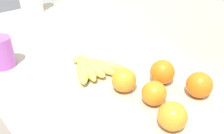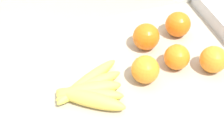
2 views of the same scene
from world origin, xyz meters
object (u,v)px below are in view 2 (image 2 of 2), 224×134
orange_right (146,37)px  orange_far_right (145,70)px  orange_center (177,57)px  banana_bunch (89,91)px  orange_back_left (213,60)px  orange_front (178,24)px

orange_right → orange_far_right: size_ratio=1.04×
orange_center → orange_far_right: (-0.10, -0.02, 0.00)m
banana_bunch → orange_far_right: size_ratio=2.62×
orange_back_left → orange_front: (-0.03, 0.16, 0.00)m
banana_bunch → orange_back_left: size_ratio=2.66×
orange_center → orange_far_right: 0.10m
orange_back_left → orange_far_right: 0.19m
orange_back_left → banana_bunch: bearing=178.7°
orange_right → banana_bunch: bearing=-147.3°
orange_back_left → orange_front: orange_front is taller
orange_back_left → orange_far_right: bearing=174.5°
orange_far_right → orange_front: bearing=41.8°
orange_right → orange_back_left: size_ratio=1.06×
banana_bunch → orange_far_right: (0.15, 0.01, 0.02)m
banana_bunch → orange_center: size_ratio=2.78×
orange_right → orange_far_right: 0.13m
orange_center → orange_far_right: size_ratio=0.94×
orange_center → orange_back_left: bearing=-23.4°
banana_bunch → orange_front: size_ratio=2.56×
orange_center → orange_back_left: (0.09, -0.04, 0.00)m
orange_right → orange_front: (0.11, 0.03, -0.00)m
banana_bunch → orange_front: 0.34m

